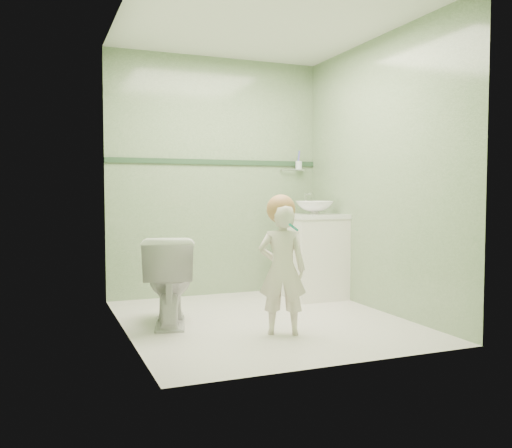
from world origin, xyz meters
name	(u,v)px	position (x,y,z in m)	size (l,w,h in m)	color
ground	(263,320)	(0.00, 0.00, 0.00)	(2.50, 2.50, 0.00)	white
room_shell	(263,173)	(0.00, 0.00, 1.20)	(2.50, 2.54, 2.40)	gray
trim_stripe	(216,162)	(0.00, 1.24, 1.35)	(2.20, 0.02, 0.05)	#2B492F
vanity	(314,258)	(0.84, 0.70, 0.40)	(0.52, 0.50, 0.80)	white
counter	(315,216)	(0.84, 0.70, 0.81)	(0.54, 0.52, 0.04)	white
basin	(315,208)	(0.84, 0.70, 0.89)	(0.37, 0.37, 0.13)	white
faucet	(306,199)	(0.84, 0.89, 0.97)	(0.03, 0.13, 0.18)	silver
cup_holder	(298,165)	(0.89, 1.18, 1.33)	(0.26, 0.07, 0.21)	silver
toilet	(169,280)	(-0.74, 0.15, 0.35)	(0.39, 0.69, 0.71)	white
toddler	(282,270)	(-0.03, -0.45, 0.48)	(0.35, 0.23, 0.96)	silver
hair_cap	(281,209)	(-0.03, -0.43, 0.92)	(0.21, 0.21, 0.21)	#B27948
teal_toothbrush	(293,227)	(-0.02, -0.60, 0.80)	(0.12, 0.14, 0.08)	#138A75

